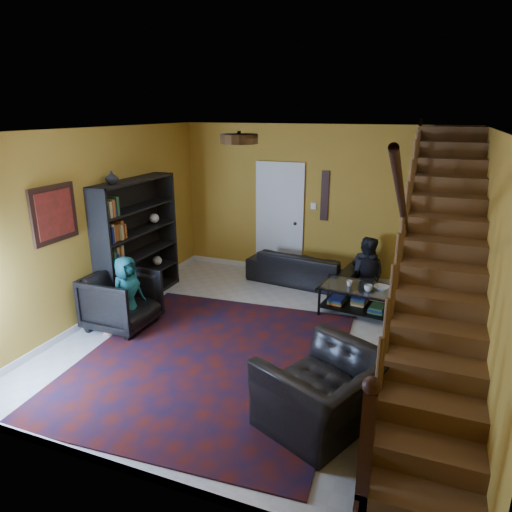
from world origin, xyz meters
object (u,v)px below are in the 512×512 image
(armchair_left, at_px, (122,301))
(armchair_right, at_px, (324,392))
(sofa, at_px, (303,267))
(bookshelf, at_px, (138,243))
(coffee_table, at_px, (359,298))

(armchair_left, xyz_separation_m, armchair_right, (3.23, -1.09, -0.03))
(sofa, height_order, armchair_left, armchair_left)
(bookshelf, relative_size, armchair_right, 1.72)
(sofa, xyz_separation_m, coffee_table, (1.17, -0.99, -0.03))
(coffee_table, bearing_deg, sofa, 139.78)
(bookshelf, distance_m, armchair_right, 4.18)
(coffee_table, bearing_deg, armchair_left, -151.56)
(armchair_right, bearing_deg, coffee_table, -153.42)
(bookshelf, relative_size, armchair_left, 2.22)
(bookshelf, bearing_deg, coffee_table, 11.53)
(bookshelf, height_order, coffee_table, bookshelf)
(armchair_left, xyz_separation_m, coffee_table, (3.13, 1.69, -0.15))
(bookshelf, bearing_deg, armchair_left, -70.16)
(armchair_right, distance_m, coffee_table, 2.79)
(armchair_left, height_order, armchair_right, armchair_left)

